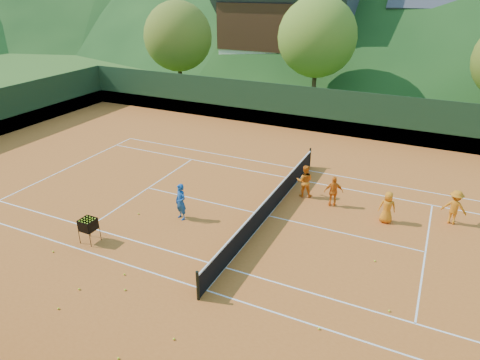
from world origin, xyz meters
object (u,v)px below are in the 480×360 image
at_px(chalet_mid, 456,29).
at_px(chalet_left, 289,19).
at_px(student_c, 387,207).
at_px(ball_hopper, 88,225).
at_px(student_a, 305,181).
at_px(coach, 181,202).
at_px(tennis_net, 269,206).
at_px(student_d, 454,207).
at_px(student_b, 334,192).

bearing_deg(chalet_mid, chalet_left, -165.96).
relative_size(student_c, ball_hopper, 1.40).
bearing_deg(ball_hopper, student_a, 49.34).
xyz_separation_m(coach, student_a, (4.09, 4.31, -0.02)).
xyz_separation_m(tennis_net, chalet_left, (-10.00, 30.00, 5.13)).
bearing_deg(student_a, chalet_left, -85.77).
distance_m(student_c, chalet_left, 32.29).
distance_m(coach, chalet_mid, 37.23).
bearing_deg(student_d, ball_hopper, 37.35).
xyz_separation_m(student_b, student_d, (4.92, 0.65, 0.04)).
distance_m(coach, tennis_net, 3.77).
xyz_separation_m(chalet_left, chalet_mid, (16.00, 4.00, -0.66)).
xyz_separation_m(student_d, tennis_net, (-7.21, -2.76, -0.26)).
bearing_deg(chalet_left, chalet_mid, 14.04).
xyz_separation_m(coach, chalet_left, (-6.71, 31.82, 4.82)).
relative_size(coach, chalet_left, 0.12).
bearing_deg(chalet_left, student_a, -68.56).
height_order(student_b, ball_hopper, student_b).
relative_size(student_c, student_d, 0.93).
relative_size(student_b, chalet_left, 0.10).
bearing_deg(coach, student_c, 45.39).
xyz_separation_m(student_c, tennis_net, (-4.67, -1.66, -0.20)).
distance_m(student_a, student_b, 1.53).
distance_m(tennis_net, ball_hopper, 7.39).
xyz_separation_m(coach, student_c, (7.96, 3.47, -0.11)).
relative_size(student_a, tennis_net, 0.13).
relative_size(student_a, ball_hopper, 1.57).
distance_m(student_a, student_d, 6.41).
xyz_separation_m(coach, student_d, (10.49, 4.58, -0.05)).
height_order(coach, ball_hopper, coach).
relative_size(student_b, student_d, 0.95).
bearing_deg(student_d, student_b, 13.90).
relative_size(student_a, chalet_mid, 0.12).
relative_size(tennis_net, chalet_mid, 0.95).
distance_m(student_d, ball_hopper, 14.86).
bearing_deg(student_b, coach, 14.90).
xyz_separation_m(coach, student_b, (5.57, 3.93, -0.09)).
distance_m(student_b, ball_hopper, 10.50).
bearing_deg(chalet_mid, coach, -104.53).
bearing_deg(chalet_mid, student_a, -99.37).
bearing_deg(student_b, student_c, 148.90).
bearing_deg(student_a, ball_hopper, 32.13).
distance_m(ball_hopper, chalet_mid, 40.78).
bearing_deg(tennis_net, coach, -151.06).
bearing_deg(chalet_mid, tennis_net, -100.01).
bearing_deg(chalet_left, coach, -78.08).
bearing_deg(student_b, chalet_mid, -116.96).
relative_size(coach, tennis_net, 0.13).
bearing_deg(student_d, coach, 29.96).
bearing_deg(ball_hopper, coach, 53.69).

